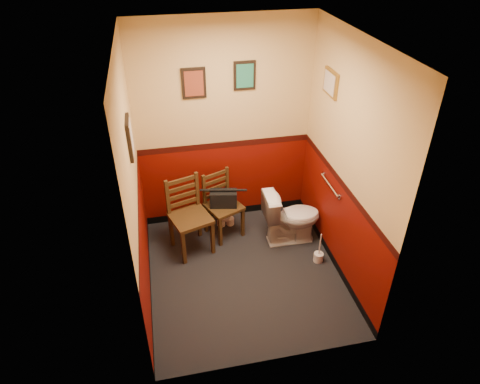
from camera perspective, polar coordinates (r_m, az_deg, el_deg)
floor at (r=5.19m, az=0.57°, el=-10.76°), size 2.20×2.40×0.00m
ceiling at (r=3.83m, az=0.81°, el=19.57°), size 2.20×2.40×0.00m
wall_back at (r=5.40m, az=-2.09°, el=8.59°), size 2.20×0.00×2.70m
wall_front at (r=3.42m, az=5.03°, el=-8.27°), size 2.20×0.00×2.70m
wall_left at (r=4.29m, az=-13.84°, el=0.43°), size 0.00×2.40×2.70m
wall_right at (r=4.69m, az=13.95°, el=3.44°), size 0.00×2.40×2.70m
grab_bar at (r=5.07m, az=11.92°, el=0.90°), size 0.05×0.56×0.06m
framed_print_back_a at (r=5.11m, az=-6.18°, el=14.22°), size 0.28×0.04×0.36m
framed_print_back_b at (r=5.18m, az=0.63°, el=15.27°), size 0.26×0.04×0.34m
framed_print_left at (r=4.13m, az=-14.48°, el=7.02°), size 0.04×0.30×0.38m
framed_print_right at (r=4.89m, az=11.99°, el=14.05°), size 0.04×0.34×0.28m
toilet at (r=5.48m, az=6.87°, el=-3.34°), size 0.74×0.42×0.72m
toilet_brush at (r=5.39m, az=10.41°, el=-8.46°), size 0.12×0.12×0.42m
chair_left at (r=5.28m, az=-6.82°, el=-3.21°), size 0.57×0.57×0.97m
chair_right at (r=5.52m, az=-2.41°, el=-1.74°), size 0.54×0.54×0.88m
handbag at (r=5.42m, az=-2.21°, el=-0.85°), size 0.36×0.23×0.25m
tp_stack at (r=5.82m, az=-1.92°, el=-3.44°), size 0.23×0.14×0.30m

